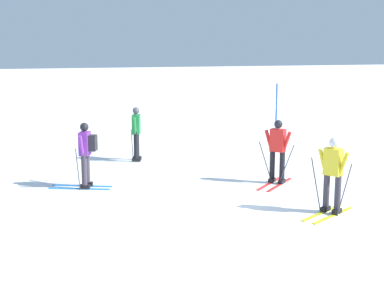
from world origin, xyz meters
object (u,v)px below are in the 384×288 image
(skier_green, at_px, (136,132))
(trail_marker_pole, at_px, (276,107))
(skier_purple, at_px, (86,152))
(skier_red, at_px, (277,150))
(skier_yellow, at_px, (333,173))

(skier_green, bearing_deg, trail_marker_pole, 36.94)
(skier_purple, distance_m, skier_green, 3.39)
(skier_green, bearing_deg, skier_red, -47.37)
(skier_yellow, distance_m, skier_green, 7.25)
(skier_red, relative_size, skier_green, 1.00)
(skier_green, height_order, trail_marker_pole, trail_marker_pole)
(skier_purple, relative_size, trail_marker_pole, 0.88)
(skier_red, bearing_deg, skier_purple, 172.61)
(skier_purple, distance_m, skier_yellow, 6.20)
(skier_purple, xyz_separation_m, skier_yellow, (5.20, -3.38, -0.04))
(skier_red, bearing_deg, skier_green, 132.63)
(skier_red, distance_m, trail_marker_pole, 9.12)
(skier_yellow, height_order, trail_marker_pole, trail_marker_pole)
(skier_yellow, distance_m, trail_marker_pole, 11.65)
(skier_red, distance_m, skier_yellow, 2.75)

